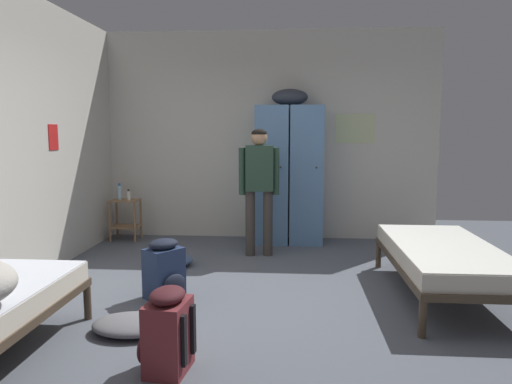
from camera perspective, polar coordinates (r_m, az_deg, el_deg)
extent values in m
plane|color=#565B66|center=(4.46, -0.26, -12.62)|extent=(8.20, 8.20, 0.00)
cube|color=beige|center=(6.78, 1.53, 6.69)|extent=(4.68, 0.06, 2.89)
cube|color=beige|center=(4.95, -28.11, 5.59)|extent=(0.06, 5.12, 2.89)
cube|color=beige|center=(6.79, 11.73, 7.42)|extent=(0.55, 0.01, 0.40)
cube|color=red|center=(5.71, -22.99, 6.03)|extent=(0.01, 0.20, 0.28)
cube|color=#5B84B2|center=(6.50, 1.94, 2.05)|extent=(0.44, 0.52, 1.85)
cylinder|color=black|center=(6.21, 2.95, 2.96)|extent=(0.02, 0.03, 0.02)
cube|color=#5B84B2|center=(6.49, 6.00, 2.01)|extent=(0.44, 0.52, 1.85)
cylinder|color=black|center=(6.21, 7.20, 2.92)|extent=(0.02, 0.03, 0.02)
ellipsoid|color=#333842|center=(6.48, 4.05, 11.19)|extent=(0.48, 0.36, 0.22)
cylinder|color=#99704C|center=(6.86, -17.02, -3.46)|extent=(0.03, 0.03, 0.55)
cylinder|color=#99704C|center=(6.74, -14.25, -3.55)|extent=(0.03, 0.03, 0.55)
cylinder|color=#99704C|center=(7.11, -16.23, -3.06)|extent=(0.03, 0.03, 0.55)
cylinder|color=#99704C|center=(7.00, -13.54, -3.14)|extent=(0.03, 0.03, 0.55)
cube|color=#99704C|center=(6.94, -15.24, -3.97)|extent=(0.38, 0.30, 0.02)
cube|color=#99704C|center=(6.88, -15.35, -0.97)|extent=(0.38, 0.30, 0.02)
cylinder|color=#473828|center=(4.21, -19.43, -12.29)|extent=(0.06, 0.06, 0.28)
cylinder|color=#473828|center=(5.77, 22.69, -7.11)|extent=(0.06, 0.06, 0.28)
cylinder|color=#473828|center=(5.56, 14.38, -7.29)|extent=(0.06, 0.06, 0.28)
cylinder|color=#473828|center=(3.85, 19.22, -14.13)|extent=(0.06, 0.06, 0.28)
cube|color=#473828|center=(4.75, 21.42, -7.96)|extent=(0.90, 1.90, 0.06)
cube|color=beige|center=(4.73, 21.47, -6.79)|extent=(0.87, 1.84, 0.14)
cube|color=white|center=(4.71, 21.52, -5.91)|extent=(0.86, 1.82, 0.01)
cylinder|color=#3D3833|center=(5.85, 1.42, -3.73)|extent=(0.12, 0.12, 0.80)
cylinder|color=#3D3833|center=(5.84, -0.69, -3.74)|extent=(0.12, 0.12, 0.80)
cube|color=#284233|center=(5.75, 0.37, 2.87)|extent=(0.35, 0.23, 0.55)
cylinder|color=#284233|center=(5.77, 2.41, 2.48)|extent=(0.08, 0.08, 0.57)
cylinder|color=#284233|center=(5.75, -1.67, 2.47)|extent=(0.08, 0.08, 0.57)
sphere|color=tan|center=(5.74, 0.37, 6.51)|extent=(0.20, 0.20, 0.20)
ellipsoid|color=black|center=(5.74, 0.37, 7.00)|extent=(0.19, 0.19, 0.11)
cylinder|color=#B2DBEA|center=(6.91, -15.94, -0.06)|extent=(0.06, 0.06, 0.19)
cylinder|color=#2666B2|center=(6.90, -15.98, 0.87)|extent=(0.03, 0.03, 0.03)
cylinder|color=white|center=(6.81, -14.93, -0.42)|extent=(0.05, 0.05, 0.13)
cylinder|color=black|center=(6.80, -14.95, 0.21)|extent=(0.03, 0.03, 0.02)
cube|color=navy|center=(4.51, -10.90, -9.44)|extent=(0.39, 0.40, 0.46)
ellipsoid|color=black|center=(4.42, -9.71, -10.89)|extent=(0.21, 0.24, 0.20)
ellipsoid|color=black|center=(4.44, -10.98, -6.11)|extent=(0.35, 0.36, 0.10)
cube|color=black|center=(4.57, -12.82, -9.00)|extent=(0.05, 0.05, 0.32)
cube|color=black|center=(4.66, -11.01, -8.61)|extent=(0.05, 0.05, 0.32)
cube|color=maroon|center=(3.21, -10.38, -16.57)|extent=(0.27, 0.35, 0.46)
ellipsoid|color=#42191E|center=(3.29, -12.90, -17.54)|extent=(0.11, 0.25, 0.20)
ellipsoid|color=#42191E|center=(3.11, -10.50, -12.01)|extent=(0.25, 0.31, 0.10)
cube|color=black|center=(3.23, -7.49, -15.88)|extent=(0.03, 0.05, 0.32)
cube|color=black|center=(3.08, -8.57, -17.12)|extent=(0.03, 0.05, 0.32)
ellipsoid|color=#42567A|center=(5.56, -10.35, -7.97)|extent=(0.55, 0.46, 0.13)
ellipsoid|color=slate|center=(3.89, -14.62, -15.02)|extent=(0.60, 0.45, 0.12)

